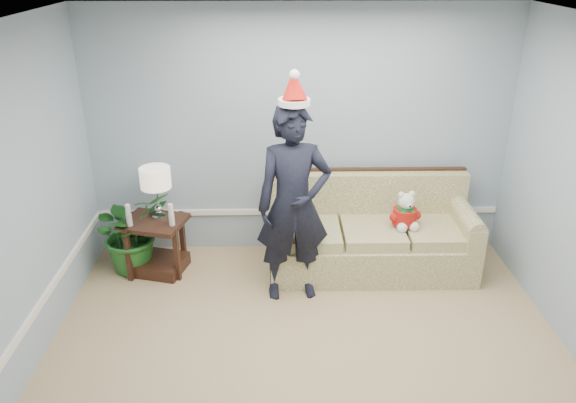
# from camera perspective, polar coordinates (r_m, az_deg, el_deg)

# --- Properties ---
(room_shell) EXTENTS (4.54, 5.04, 2.74)m
(room_shell) POSITION_cam_1_polar(r_m,az_deg,el_deg) (3.71, 2.79, -4.87)
(room_shell) COLOR tan
(room_shell) RESTS_ON ground
(wainscot_trim) EXTENTS (4.49, 4.99, 0.06)m
(wainscot_trim) POSITION_cam_1_polar(r_m,az_deg,el_deg) (5.26, -11.32, -7.23)
(wainscot_trim) COLOR white
(wainscot_trim) RESTS_ON room_shell
(sofa) EXTENTS (2.13, 0.92, 0.99)m
(sofa) POSITION_cam_1_polar(r_m,az_deg,el_deg) (6.07, 8.34, -3.50)
(sofa) COLOR brown
(sofa) RESTS_ON room_shell
(side_table) EXTENTS (0.73, 0.66, 0.59)m
(side_table) POSITION_cam_1_polar(r_m,az_deg,el_deg) (6.13, -13.18, -4.91)
(side_table) COLOR #3B2115
(side_table) RESTS_ON room_shell
(table_lamp) EXTENTS (0.31, 0.31, 0.55)m
(table_lamp) POSITION_cam_1_polar(r_m,az_deg,el_deg) (5.85, -13.31, 2.14)
(table_lamp) COLOR silver
(table_lamp) RESTS_ON side_table
(candle_pair) EXTENTS (0.49, 0.06, 0.23)m
(candle_pair) POSITION_cam_1_polar(r_m,az_deg,el_deg) (5.82, -13.84, -1.41)
(candle_pair) COLOR silver
(candle_pair) RESTS_ON side_table
(houseplant) EXTENTS (1.05, 1.04, 0.88)m
(houseplant) POSITION_cam_1_polar(r_m,az_deg,el_deg) (6.15, -15.63, -2.93)
(houseplant) COLOR #1D5C1F
(houseplant) RESTS_ON room_shell
(man) EXTENTS (0.76, 0.55, 1.93)m
(man) POSITION_cam_1_polar(r_m,az_deg,el_deg) (5.25, 0.57, -0.37)
(man) COLOR black
(man) RESTS_ON room_shell
(santa_hat) EXTENTS (0.31, 0.35, 0.33)m
(santa_hat) POSITION_cam_1_polar(r_m,az_deg,el_deg) (4.91, 0.62, 11.41)
(santa_hat) COLOR white
(santa_hat) RESTS_ON man
(teddy_bear) EXTENTS (0.29, 0.30, 0.41)m
(teddy_bear) POSITION_cam_1_polar(r_m,az_deg,el_deg) (5.88, 11.80, -1.29)
(teddy_bear) COLOR white
(teddy_bear) RESTS_ON sofa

